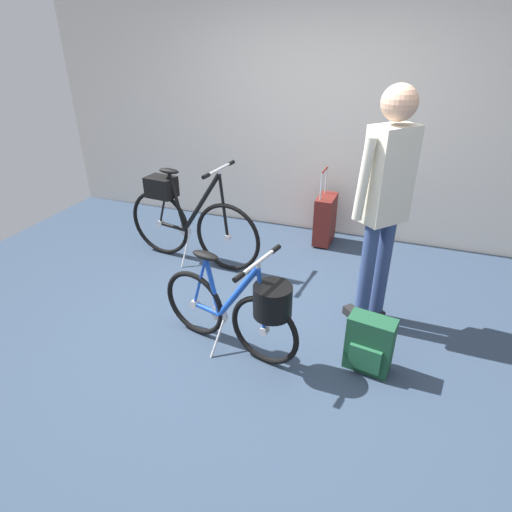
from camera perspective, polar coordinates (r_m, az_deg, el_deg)
name	(u,v)px	position (r m, az deg, el deg)	size (l,w,h in m)	color
ground_plane	(250,331)	(3.45, -0.78, -9.93)	(6.40, 6.40, 0.00)	#2D3D51
back_wall	(321,110)	(4.84, 8.58, 18.63)	(6.40, 0.10, 2.71)	silver
folding_bike_foreground	(242,308)	(3.03, -1.87, -6.88)	(1.14, 0.53, 0.82)	black
display_bike_left	(186,218)	(4.31, -9.24, 4.94)	(1.48, 0.53, 1.03)	black
visitor_near_wall	(385,197)	(3.20, 16.72, 7.50)	(0.39, 0.42, 1.82)	navy
rolling_suitcase	(325,219)	(4.75, 9.13, 4.86)	(0.19, 0.36, 0.83)	maroon
backpack_on_floor	(369,345)	(3.10, 14.76, -11.27)	(0.33, 0.23, 0.42)	#19472D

